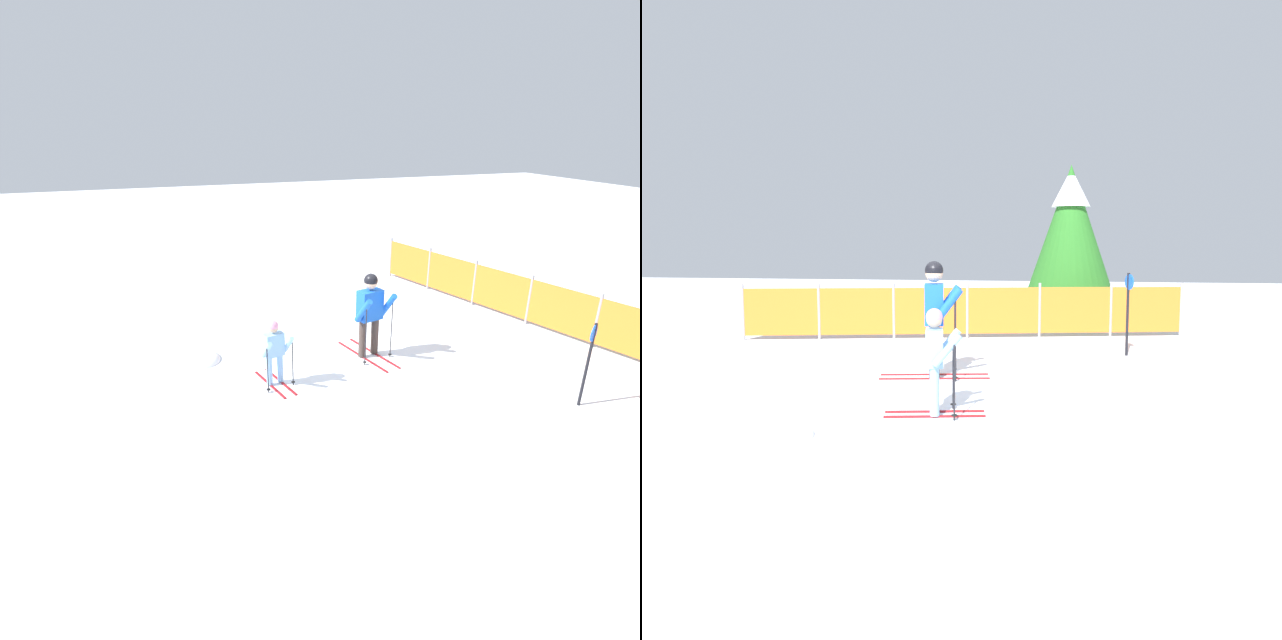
# 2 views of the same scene
# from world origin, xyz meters

# --- Properties ---
(ground_plane) EXTENTS (60.00, 60.00, 0.00)m
(ground_plane) POSITION_xyz_m (0.00, 0.00, 0.00)
(ground_plane) COLOR white
(skier_adult) EXTENTS (1.68, 0.82, 1.74)m
(skier_adult) POSITION_xyz_m (0.06, 0.28, 1.04)
(skier_adult) COLOR maroon
(skier_adult) RESTS_ON ground_plane
(skier_child) EXTENTS (1.20, 0.60, 1.24)m
(skier_child) POSITION_xyz_m (0.57, -1.83, 0.73)
(skier_child) COLOR maroon
(skier_child) RESTS_ON ground_plane
(safety_fence) EXTENTS (9.27, 2.55, 1.19)m
(safety_fence) POSITION_xyz_m (-0.26, 4.52, 0.60)
(safety_fence) COLOR gray
(safety_fence) RESTS_ON ground_plane
(trail_marker) EXTENTS (0.14, 0.26, 1.50)m
(trail_marker) POSITION_xyz_m (3.00, 2.83, 0.92)
(trail_marker) COLOR black
(trail_marker) RESTS_ON ground_plane
(snow_mound) EXTENTS (0.85, 0.72, 0.34)m
(snow_mound) POSITION_xyz_m (-0.88, -2.98, 0.00)
(snow_mound) COLOR white
(snow_mound) RESTS_ON ground_plane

